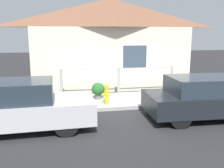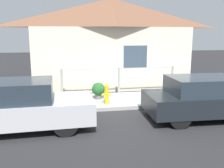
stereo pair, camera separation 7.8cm
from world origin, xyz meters
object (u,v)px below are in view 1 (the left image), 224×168
Objects in this scene: potted_plant_by_fence at (34,89)px; potted_plant_near_hydrant at (98,90)px; car_left at (15,106)px; fire_hydrant at (107,94)px; car_right at (206,97)px.

potted_plant_near_hydrant is at bearing -10.80° from potted_plant_by_fence.
car_left reaches higher than fire_hydrant.
potted_plant_by_fence is at bearing 153.95° from car_right.
fire_hydrant is 2.95m from potted_plant_by_fence.
car_right is 5.23× the size of fire_hydrant.
car_left is at bearing -93.05° from potted_plant_by_fence.
potted_plant_near_hydrant is at bearing 143.19° from car_right.
car_right is at bearing -30.44° from fire_hydrant.
car_left is 5.74× the size of fire_hydrant.
potted_plant_near_hydrant is 0.95× the size of potted_plant_by_fence.
car_right is (5.73, 0.00, -0.03)m from car_left.
potted_plant_near_hydrant is (-3.10, 2.49, -0.17)m from car_right.
car_left is 2.97m from potted_plant_by_fence.
car_right is 3.98m from potted_plant_near_hydrant.
fire_hydrant is 1.15× the size of potted_plant_near_hydrant.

